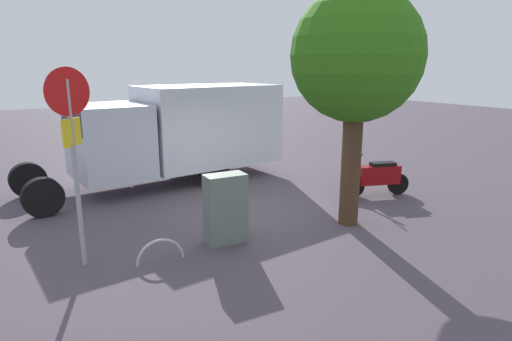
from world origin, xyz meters
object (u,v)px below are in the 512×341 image
(box_truck_near, at_px, (178,129))
(utility_cabinet, at_px, (225,209))
(street_tree, at_px, (357,58))
(bike_rack_hoop, at_px, (161,262))
(stop_sign, at_px, (72,137))
(motorcycle, at_px, (378,176))

(box_truck_near, distance_m, utility_cabinet, 4.86)
(street_tree, bearing_deg, bike_rack_hoop, -4.38)
(stop_sign, xyz_separation_m, street_tree, (-5.25, 0.89, 1.26))
(box_truck_near, height_order, street_tree, street_tree)
(stop_sign, height_order, utility_cabinet, stop_sign)
(box_truck_near, bearing_deg, utility_cabinet, 73.89)
(box_truck_near, relative_size, stop_sign, 2.24)
(motorcycle, distance_m, street_tree, 3.77)
(motorcycle, xyz_separation_m, stop_sign, (7.32, 0.21, 1.69))
(bike_rack_hoop, bearing_deg, motorcycle, -172.71)
(box_truck_near, bearing_deg, bike_rack_hoop, 59.78)
(stop_sign, height_order, bike_rack_hoop, stop_sign)
(street_tree, bearing_deg, motorcycle, -151.99)
(motorcycle, bearing_deg, street_tree, 47.98)
(utility_cabinet, bearing_deg, box_truck_near, -101.61)
(box_truck_near, distance_m, bike_rack_hoop, 5.62)
(stop_sign, xyz_separation_m, utility_cabinet, (-2.53, 0.40, -1.54))
(street_tree, distance_m, utility_cabinet, 3.93)
(stop_sign, relative_size, street_tree, 0.68)
(motorcycle, height_order, street_tree, street_tree)
(street_tree, bearing_deg, box_truck_near, -71.25)
(motorcycle, relative_size, stop_sign, 0.52)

